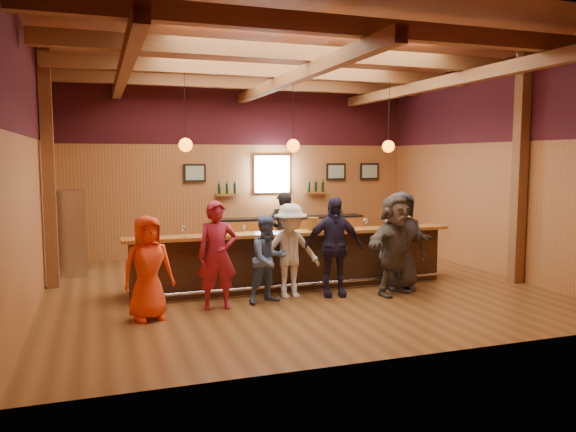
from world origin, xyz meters
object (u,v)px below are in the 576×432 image
at_px(customer_orange, 148,268).
at_px(customer_brown, 395,245).
at_px(bottle_a, 332,222).
at_px(bar_counter, 291,259).
at_px(customer_navy, 333,247).
at_px(bartender, 283,233).
at_px(customer_dark, 401,241).
at_px(customer_redvest, 217,255).
at_px(stainless_fridge, 68,233).
at_px(ice_bucket, 313,224).
at_px(back_bar_cabinet, 289,235).
at_px(customer_white, 290,251).
at_px(customer_denim, 269,259).

height_order(customer_orange, customer_brown, customer_brown).
bearing_deg(bottle_a, bar_counter, 167.71).
bearing_deg(customer_navy, bartender, 107.03).
height_order(bar_counter, customer_dark, customer_dark).
bearing_deg(customer_redvest, stainless_fridge, 128.39).
bearing_deg(bartender, ice_bucket, 99.10).
bearing_deg(back_bar_cabinet, bottle_a, -96.16).
distance_m(customer_navy, customer_dark, 1.40).
bearing_deg(customer_dark, customer_white, -168.79).
relative_size(customer_navy, customer_dark, 0.97).
bearing_deg(customer_redvest, bottle_a, 25.98).
height_order(customer_white, customer_navy, customer_navy).
bearing_deg(customer_brown, customer_denim, 153.58).
height_order(stainless_fridge, customer_white, stainless_fridge).
relative_size(customer_orange, bottle_a, 4.76).
distance_m(customer_denim, customer_brown, 2.34).
relative_size(bartender, ice_bucket, 7.47).
xyz_separation_m(customer_orange, customer_navy, (3.28, 0.47, 0.09)).
distance_m(customer_white, ice_bucket, 0.99).
bearing_deg(customer_denim, back_bar_cabinet, 49.33).
distance_m(customer_denim, customer_navy, 1.25).
relative_size(customer_redvest, customer_brown, 0.98).
bearing_deg(stainless_fridge, customer_dark, -29.44).
bearing_deg(customer_orange, ice_bucket, 6.62).
distance_m(stainless_fridge, customer_brown, 6.76).
distance_m(customer_redvest, bartender, 3.00).
bearing_deg(customer_redvest, customer_brown, 2.65).
bearing_deg(stainless_fridge, customer_white, -40.81).
bearing_deg(bartender, customer_denim, 69.32).
bearing_deg(bartender, customer_white, 78.74).
relative_size(customer_navy, customer_brown, 0.98).
relative_size(bar_counter, customer_denim, 4.20).
height_order(customer_white, bartender, bartender).
xyz_separation_m(customer_brown, ice_bucket, (-1.19, 1.01, 0.32)).
xyz_separation_m(customer_denim, customer_navy, (1.24, 0.09, 0.14)).
xyz_separation_m(customer_white, ice_bucket, (0.67, 0.61, 0.39)).
height_order(bar_counter, customer_redvest, customer_redvest).
xyz_separation_m(customer_navy, bartender, (-0.24, 2.13, -0.02)).
bearing_deg(customer_orange, customer_brown, -11.66).
xyz_separation_m(customer_orange, customer_denim, (2.04, 0.37, -0.05)).
xyz_separation_m(customer_denim, customer_brown, (2.33, -0.18, 0.16)).
bearing_deg(ice_bucket, customer_white, -137.40).
relative_size(back_bar_cabinet, customer_white, 2.39).
height_order(customer_orange, bartender, bartender).
relative_size(bar_counter, customer_orange, 3.91).
height_order(customer_redvest, ice_bucket, customer_redvest).
relative_size(customer_white, ice_bucket, 7.15).
relative_size(customer_white, customer_navy, 0.94).
bearing_deg(bar_counter, stainless_fridge, 149.24).
bearing_deg(customer_orange, back_bar_cabinet, 37.19).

